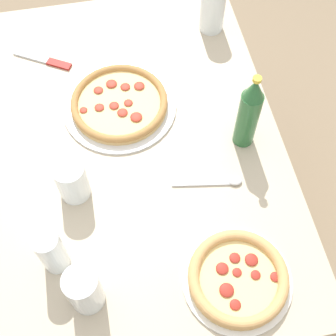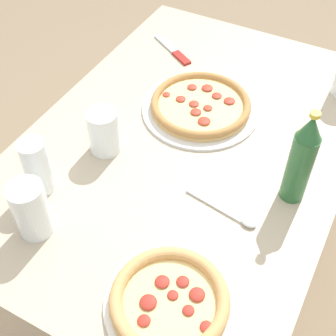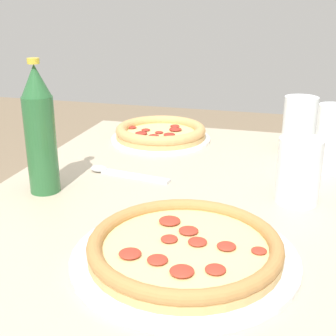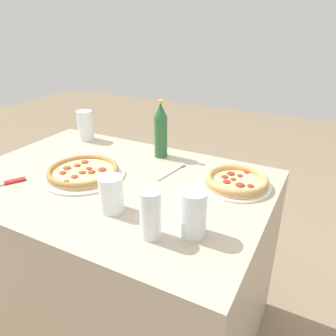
% 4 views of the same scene
% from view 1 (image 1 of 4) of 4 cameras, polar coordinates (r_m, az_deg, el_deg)
% --- Properties ---
extents(ground_plane, '(8.00, 8.00, 0.00)m').
position_cam_1_polar(ground_plane, '(1.97, -2.70, -8.77)').
color(ground_plane, '#847056').
extents(table, '(1.19, 0.81, 0.75)m').
position_cam_1_polar(table, '(1.63, -3.24, -3.95)').
color(table, '#B7A88E').
rests_on(table, ground_plane).
extents(pizza_salami, '(0.26, 0.26, 0.04)m').
position_cam_1_polar(pizza_salami, '(1.13, 8.52, -13.15)').
color(pizza_salami, white).
rests_on(pizza_salami, table).
extents(pizza_pepperoni, '(0.33, 0.33, 0.04)m').
position_cam_1_polar(pizza_pepperoni, '(1.37, -5.95, 7.81)').
color(pizza_pepperoni, silver).
rests_on(pizza_pepperoni, table).
extents(glass_cola, '(0.08, 0.08, 0.15)m').
position_cam_1_polar(glass_cola, '(1.56, 5.42, 18.47)').
color(glass_cola, white).
rests_on(glass_cola, table).
extents(glass_iced_tea, '(0.06, 0.06, 0.15)m').
position_cam_1_polar(glass_iced_tea, '(1.12, -13.97, -9.95)').
color(glass_iced_tea, white).
rests_on(glass_iced_tea, table).
extents(glass_orange_juice, '(0.08, 0.08, 0.12)m').
position_cam_1_polar(glass_orange_juice, '(1.20, -11.57, -1.69)').
color(glass_orange_juice, white).
rests_on(glass_orange_juice, table).
extents(glass_mango_juice, '(0.08, 0.08, 0.14)m').
position_cam_1_polar(glass_mango_juice, '(1.08, -10.14, -14.49)').
color(glass_mango_juice, white).
rests_on(glass_mango_juice, table).
extents(beer_bottle, '(0.06, 0.06, 0.26)m').
position_cam_1_polar(beer_bottle, '(1.23, 9.84, 6.65)').
color(beer_bottle, '#286033').
rests_on(beer_bottle, table).
extents(knife, '(0.12, 0.18, 0.01)m').
position_cam_1_polar(knife, '(1.54, -14.75, 12.58)').
color(knife, maroon).
rests_on(knife, table).
extents(spoon, '(0.05, 0.19, 0.01)m').
position_cam_1_polar(spoon, '(1.24, 5.82, -1.66)').
color(spoon, silver).
rests_on(spoon, table).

